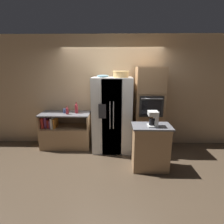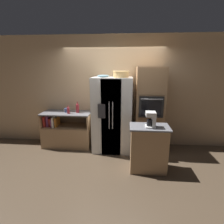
# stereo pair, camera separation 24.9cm
# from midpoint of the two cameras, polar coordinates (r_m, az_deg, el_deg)

# --- Properties ---
(ground_plane) EXTENTS (20.00, 20.00, 0.00)m
(ground_plane) POSITION_cam_midpoint_polar(r_m,az_deg,el_deg) (4.52, 1.63, -12.19)
(ground_plane) COLOR #4C3D2D
(wall_back) EXTENTS (12.00, 0.06, 2.80)m
(wall_back) POSITION_cam_midpoint_polar(r_m,az_deg,el_deg) (4.56, 2.11, 6.56)
(wall_back) COLOR tan
(wall_back) RESTS_ON ground_plane
(counter_left) EXTENTS (1.24, 0.57, 0.91)m
(counter_left) POSITION_cam_midpoint_polar(r_m,az_deg,el_deg) (4.74, -13.00, -6.81)
(counter_left) COLOR #A87F56
(counter_left) RESTS_ON ground_plane
(refrigerator) EXTENTS (0.93, 0.78, 1.80)m
(refrigerator) POSITION_cam_midpoint_polar(r_m,az_deg,el_deg) (4.26, 1.78, -0.88)
(refrigerator) COLOR white
(refrigerator) RESTS_ON ground_plane
(wall_oven) EXTENTS (0.65, 0.72, 2.04)m
(wall_oven) POSITION_cam_midpoint_polar(r_m,az_deg,el_deg) (4.32, 13.60, 0.60)
(wall_oven) COLOR #A87F56
(wall_oven) RESTS_ON ground_plane
(island_counter) EXTENTS (0.76, 0.49, 0.93)m
(island_counter) POSITION_cam_midpoint_polar(r_m,az_deg,el_deg) (3.64, 13.76, -11.43)
(island_counter) COLOR #A87F56
(island_counter) RESTS_ON ground_plane
(wicker_basket) EXTENTS (0.37, 0.37, 0.14)m
(wicker_basket) POSITION_cam_midpoint_polar(r_m,az_deg,el_deg) (4.04, 4.71, 12.28)
(wicker_basket) COLOR tan
(wicker_basket) RESTS_ON refrigerator
(fruit_bowl) EXTENTS (0.28, 0.28, 0.06)m
(fruit_bowl) POSITION_cam_midpoint_polar(r_m,az_deg,el_deg) (4.13, -1.11, 11.71)
(fruit_bowl) COLOR #668C99
(fruit_bowl) RESTS_ON refrigerator
(bottle_tall) EXTENTS (0.07, 0.07, 0.20)m
(bottle_tall) POSITION_cam_midpoint_polar(r_m,az_deg,el_deg) (4.43, -12.55, 0.67)
(bottle_tall) COLOR maroon
(bottle_tall) RESTS_ON counter_left
(bottle_short) EXTENTS (0.08, 0.08, 0.28)m
(bottle_short) POSITION_cam_midpoint_polar(r_m,az_deg,el_deg) (4.46, -9.66, 1.37)
(bottle_short) COLOR maroon
(bottle_short) RESTS_ON counter_left
(mug) EXTENTS (0.13, 0.09, 0.11)m
(mug) POSITION_cam_midpoint_polar(r_m,az_deg,el_deg) (4.57, -13.19, 0.57)
(mug) COLOR #384C7A
(mug) RESTS_ON counter_left
(coffee_maker) EXTENTS (0.18, 0.20, 0.30)m
(coffee_maker) POSITION_cam_midpoint_polar(r_m,az_deg,el_deg) (3.38, 14.89, -2.20)
(coffee_maker) COLOR white
(coffee_maker) RESTS_ON island_counter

